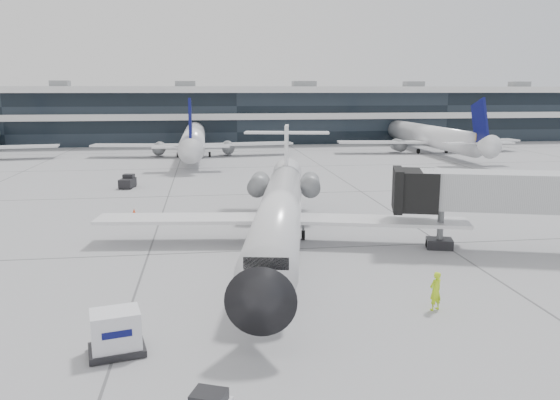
{
  "coord_description": "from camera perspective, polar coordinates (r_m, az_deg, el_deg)",
  "views": [
    {
      "loc": [
        -6.12,
        -34.84,
        10.49
      ],
      "look_at": [
        -0.82,
        3.91,
        2.6
      ],
      "focal_mm": 35.0,
      "sensor_mm": 36.0,
      "label": 1
    }
  ],
  "objects": [
    {
      "name": "cargo_uld",
      "position": [
        23.53,
        -16.77,
        -13.16
      ],
      "size": [
        2.5,
        2.07,
        1.79
      ],
      "rotation": [
        0.0,
        0.0,
        0.23
      ],
      "color": "black",
      "rests_on": "ground"
    },
    {
      "name": "terminal",
      "position": [
        117.13,
        -4.84,
        8.68
      ],
      "size": [
        170.0,
        22.0,
        10.0
      ],
      "primitive_type": "cube",
      "color": "black",
      "rests_on": "ground"
    },
    {
      "name": "regional_jet",
      "position": [
        37.4,
        0.02,
        -0.89
      ],
      "size": [
        25.57,
        31.88,
        7.39
      ],
      "rotation": [
        0.0,
        0.0,
        -0.18
      ],
      "color": "white",
      "rests_on": "ground"
    },
    {
      "name": "ground",
      "position": [
        36.9,
        2.09,
        -5.12
      ],
      "size": [
        220.0,
        220.0,
        0.0
      ],
      "primitive_type": "plane",
      "color": "gray",
      "rests_on": "ground"
    },
    {
      "name": "bg_jet_center",
      "position": [
        90.47,
        -8.96,
        4.61
      ],
      "size": [
        32.0,
        40.0,
        9.6
      ],
      "primitive_type": null,
      "color": "white",
      "rests_on": "ground"
    },
    {
      "name": "traffic_cone",
      "position": [
        48.22,
        -15.0,
        -1.22
      ],
      "size": [
        0.51,
        0.51,
        0.58
      ],
      "rotation": [
        0.0,
        0.0,
        -0.4
      ],
      "color": "#FF3D0D",
      "rests_on": "ground"
    },
    {
      "name": "jet_bridge",
      "position": [
        39.01,
        25.62,
        0.67
      ],
      "size": [
        16.77,
        7.61,
        5.47
      ],
      "rotation": [
        0.0,
        0.0,
        -0.29
      ],
      "color": "silver",
      "rests_on": "ground"
    },
    {
      "name": "bg_jet_right",
      "position": [
        98.16,
        15.17,
        4.88
      ],
      "size": [
        32.0,
        40.0,
        9.6
      ],
      "primitive_type": null,
      "color": "white",
      "rests_on": "ground"
    },
    {
      "name": "far_tug",
      "position": [
        61.88,
        -15.63,
        1.83
      ],
      "size": [
        1.74,
        2.49,
        1.45
      ],
      "rotation": [
        0.0,
        0.0,
        -0.19
      ],
      "color": "black",
      "rests_on": "ground"
    },
    {
      "name": "ramp_worker",
      "position": [
        27.74,
        15.94,
        -9.13
      ],
      "size": [
        0.83,
        0.7,
        1.94
      ],
      "primitive_type": "imported",
      "rotation": [
        0.0,
        0.0,
        3.54
      ],
      "color": "#C1F419",
      "rests_on": "ground"
    }
  ]
}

